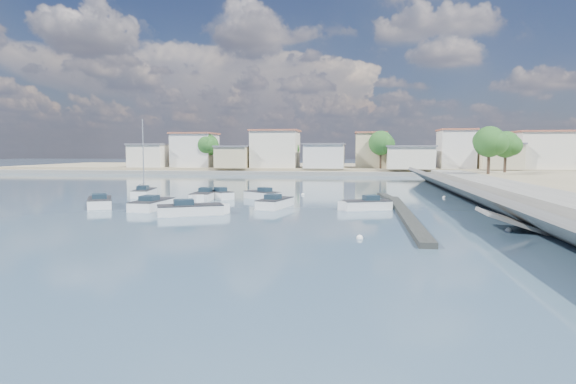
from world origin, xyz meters
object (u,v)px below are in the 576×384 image
at_px(motorboat_a, 100,202).
at_px(motorboat_d, 364,205).
at_px(motorboat_f, 218,195).
at_px(motorboat_g, 204,196).
at_px(motorboat_b, 276,203).
at_px(motorboat_c, 261,195).
at_px(sailboat, 145,193).
at_px(motorboat_e, 154,204).
at_px(motorboat_h, 194,210).

bearing_deg(motorboat_a, motorboat_d, 2.68).
bearing_deg(motorboat_f, motorboat_g, -121.01).
bearing_deg(motorboat_b, motorboat_a, -173.63).
bearing_deg(motorboat_c, motorboat_f, -176.18).
distance_m(motorboat_g, sailboat, 8.64).
xyz_separation_m(motorboat_e, motorboat_h, (4.97, -3.36, 0.00)).
bearing_deg(motorboat_d, motorboat_f, 154.04).
bearing_deg(motorboat_g, motorboat_e, -104.96).
bearing_deg(motorboat_d, motorboat_e, -173.92).
bearing_deg(motorboat_a, motorboat_b, 6.37).
height_order(motorboat_c, motorboat_g, same).
bearing_deg(motorboat_e, motorboat_f, 71.89).
relative_size(motorboat_f, sailboat, 0.43).
xyz_separation_m(motorboat_a, motorboat_f, (8.86, 8.80, -0.00)).
height_order(motorboat_a, motorboat_h, same).
bearing_deg(motorboat_c, sailboat, 175.60).
relative_size(motorboat_a, motorboat_g, 0.97).
distance_m(motorboat_e, motorboat_h, 6.00).
height_order(motorboat_d, motorboat_e, same).
relative_size(motorboat_d, sailboat, 0.54).
bearing_deg(motorboat_f, motorboat_h, -82.08).
relative_size(motorboat_c, sailboat, 0.50).
bearing_deg(motorboat_d, motorboat_g, 160.55).
distance_m(motorboat_a, motorboat_e, 5.76).
bearing_deg(motorboat_c, motorboat_b, -68.19).
bearing_deg(sailboat, motorboat_c, -4.40).
height_order(motorboat_b, sailboat, sailboat).
distance_m(motorboat_a, motorboat_f, 12.49).
distance_m(motorboat_h, sailboat, 18.06).
height_order(motorboat_f, motorboat_h, same).
height_order(motorboat_c, motorboat_d, same).
relative_size(motorboat_c, motorboat_g, 0.78).
height_order(motorboat_b, motorboat_g, same).
distance_m(motorboat_a, motorboat_h, 11.47).
bearing_deg(motorboat_g, motorboat_f, 58.99).
bearing_deg(motorboat_h, motorboat_d, 21.12).
bearing_deg(motorboat_c, motorboat_g, -160.47).
xyz_separation_m(motorboat_d, sailboat, (-24.81, 9.03, 0.04)).
bearing_deg(motorboat_a, motorboat_e, -8.57).
bearing_deg(motorboat_b, motorboat_f, 137.70).
xyz_separation_m(motorboat_f, motorboat_g, (-1.04, -1.73, 0.00)).
bearing_deg(motorboat_b, sailboat, 153.52).
distance_m(motorboat_a, motorboat_c, 16.37).
xyz_separation_m(motorboat_b, motorboat_h, (-5.84, -6.06, 0.00)).
distance_m(motorboat_b, motorboat_f, 10.34).
xyz_separation_m(motorboat_b, motorboat_g, (-8.69, 5.23, 0.00)).
distance_m(motorboat_e, motorboat_f, 10.16).
bearing_deg(motorboat_e, sailboat, 118.28).
relative_size(motorboat_b, motorboat_g, 0.95).
bearing_deg(motorboat_h, motorboat_f, 97.92).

